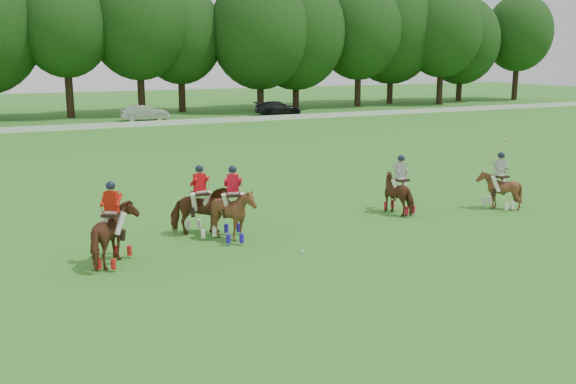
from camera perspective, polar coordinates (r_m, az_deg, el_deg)
name	(u,v)px	position (r m, az deg, el deg)	size (l,w,h in m)	color
ground	(313,278)	(17.18, 2.26, -7.64)	(180.00, 180.00, 0.00)	#2A7220
tree_line	(68,26)	(62.86, -18.96, 13.75)	(117.98, 14.32, 14.75)	black
boundary_rail	(88,126)	(53.12, -17.32, 5.59)	(120.00, 0.10, 0.44)	white
car_mid	(145,113)	(58.50, -12.61, 6.87)	(1.44, 4.13, 1.36)	#ADADB3
car_right	(278,108)	(62.70, -0.90, 7.47)	(1.84, 4.53, 1.31)	black
polo_red_a	(113,235)	(18.63, -15.26, -3.68)	(1.83, 2.18, 2.39)	#542716
polo_red_b	(200,210)	(21.06, -7.79, -1.63)	(1.76, 1.55, 2.33)	#542716
polo_red_c	(233,213)	(20.41, -4.88, -1.89)	(1.78, 1.89, 2.40)	#542716
polo_stripe_a	(400,193)	(24.14, 9.92, -0.06)	(1.12, 1.85, 2.19)	#542716
polo_stripe_b	(499,189)	(25.74, 18.24, 0.26)	(1.34, 1.47, 2.73)	#542716
polo_ball	(302,252)	(19.22, 1.29, -5.32)	(0.09, 0.09, 0.09)	white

